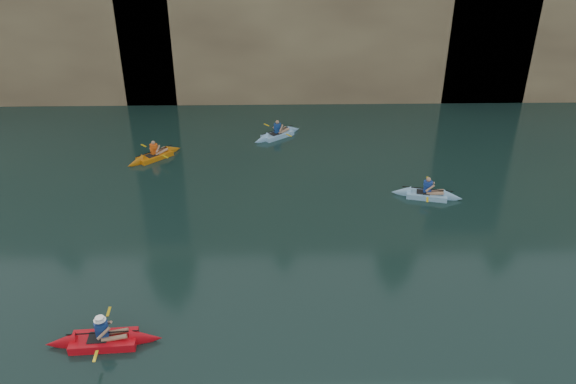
{
  "coord_description": "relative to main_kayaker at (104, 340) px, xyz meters",
  "views": [
    {
      "loc": [
        -1.01,
        -10.97,
        11.45
      ],
      "look_at": [
        -0.68,
        4.68,
        3.0
      ],
      "focal_mm": 35.0,
      "sensor_mm": 36.0,
      "label": 1
    }
  ],
  "objects": [
    {
      "name": "sea_cave_center",
      "position": [
        2.0,
        20.76,
        1.44
      ],
      "size": [
        3.5,
        1.0,
        3.2
      ],
      "primitive_type": "cube",
      "color": "black",
      "rests_on": "ground"
    },
    {
      "name": "sea_cave_east",
      "position": [
        16.0,
        20.76,
        2.09
      ],
      "size": [
        5.0,
        1.0,
        4.5
      ],
      "primitive_type": "cube",
      "color": "black",
      "rests_on": "ground"
    },
    {
      "name": "main_kayaker",
      "position": [
        0.0,
        0.0,
        0.0
      ],
      "size": [
        3.32,
        2.24,
        1.22
      ],
      "rotation": [
        0.0,
        0.0,
        0.06
      ],
      "color": "red",
      "rests_on": "ground"
    },
    {
      "name": "kayaker_ltblue_near",
      "position": [
        11.29,
        8.47,
        -0.02
      ],
      "size": [
        3.03,
        2.26,
        1.16
      ],
      "rotation": [
        0.0,
        0.0,
        -0.24
      ],
      "color": "#93CCF6",
      "rests_on": "ground"
    },
    {
      "name": "kayaker_ltblue_mid",
      "position": [
        5.02,
        15.18,
        -0.02
      ],
      "size": [
        2.79,
        2.42,
        1.15
      ],
      "rotation": [
        0.0,
        0.0,
        0.67
      ],
      "color": "#98D0FF",
      "rests_on": "ground"
    },
    {
      "name": "cliff_slab_center",
      "position": [
        8.0,
        21.41,
        5.54
      ],
      "size": [
        24.0,
        2.4,
        11.4
      ],
      "primitive_type": "cube",
      "color": "tan",
      "rests_on": "ground"
    },
    {
      "name": "kayaker_orange",
      "position": [
        -0.92,
        12.62,
        -0.02
      ],
      "size": [
        2.64,
        2.59,
        1.14
      ],
      "rotation": [
        0.0,
        0.0,
        0.77
      ],
      "color": "orange",
      "rests_on": "ground"
    },
    {
      "name": "ground",
      "position": [
        6.0,
        -1.19,
        -0.16
      ],
      "size": [
        160.0,
        160.0,
        0.0
      ],
      "primitive_type": "plane",
      "color": "black",
      "rests_on": "ground"
    }
  ]
}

